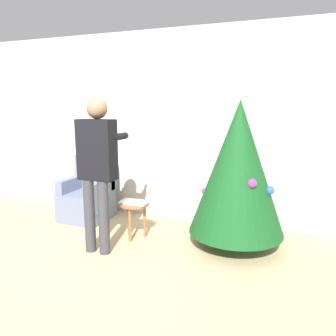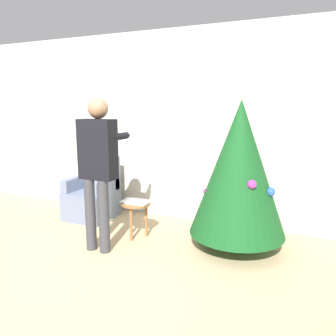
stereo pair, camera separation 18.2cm
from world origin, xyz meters
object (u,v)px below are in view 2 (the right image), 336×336
christmas_tree (239,168)px  armchair (93,196)px  side_stool (136,209)px  person_standing (98,161)px

christmas_tree → armchair: size_ratio=1.91×
armchair → side_stool: 1.07m
armchair → person_standing: person_standing is taller
christmas_tree → side_stool: 1.38m
armchair → side_stool: size_ratio=1.98×
person_standing → side_stool: person_standing is taller
christmas_tree → side_stool: christmas_tree is taller
armchair → side_stool: (0.98, -0.43, 0.06)m
christmas_tree → armchair: 2.31m
person_standing → armchair: bearing=130.3°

